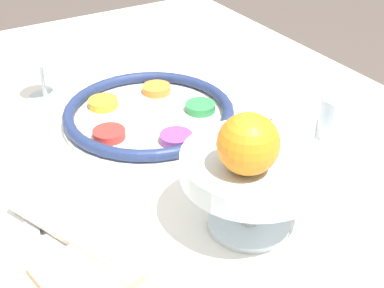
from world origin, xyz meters
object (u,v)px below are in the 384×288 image
at_px(bread_plate, 86,279).
at_px(fruit_stand, 252,173).
at_px(napkin_roll, 65,224).
at_px(cup_near, 340,117).
at_px(seder_plate, 149,114).
at_px(cup_mid, 291,136).
at_px(orange_fruit, 248,144).
at_px(wine_glass, 38,49).

bearing_deg(bread_plate, fruit_stand, 86.27).
xyz_separation_m(bread_plate, napkin_roll, (-0.09, 0.01, 0.01)).
distance_m(fruit_stand, bread_plate, 0.23).
distance_m(fruit_stand, cup_near, 0.28).
xyz_separation_m(seder_plate, cup_mid, (0.21, 0.14, 0.02)).
height_order(orange_fruit, bread_plate, orange_fruit).
bearing_deg(seder_plate, cup_near, 50.68).
relative_size(fruit_stand, napkin_roll, 0.98).
distance_m(seder_plate, bread_plate, 0.37).
relative_size(bread_plate, cup_near, 2.71).
height_order(seder_plate, orange_fruit, orange_fruit).
bearing_deg(bread_plate, cup_near, 100.69).
bearing_deg(seder_plate, napkin_roll, -47.45).
relative_size(seder_plate, cup_mid, 4.08).
height_order(wine_glass, cup_near, wine_glass).
bearing_deg(cup_near, bread_plate, -79.31).
xyz_separation_m(fruit_stand, cup_mid, (-0.10, 0.15, -0.05)).
relative_size(seder_plate, orange_fruit, 4.06).
relative_size(fruit_stand, bread_plate, 0.92).
xyz_separation_m(fruit_stand, orange_fruit, (0.02, -0.03, 0.06)).
bearing_deg(bread_plate, napkin_roll, 174.86).
bearing_deg(napkin_roll, orange_fruit, 56.84).
bearing_deg(orange_fruit, fruit_stand, 128.55).
bearing_deg(fruit_stand, cup_near, 112.04).
xyz_separation_m(wine_glass, bread_plate, (0.47, -0.10, -0.09)).
height_order(seder_plate, cup_mid, cup_mid).
xyz_separation_m(napkin_roll, cup_near, (-0.00, 0.47, 0.02)).
xyz_separation_m(orange_fruit, napkin_roll, (-0.12, -0.19, -0.13)).
relative_size(seder_plate, cup_near, 4.08).
distance_m(wine_glass, cup_mid, 0.47).
height_order(seder_plate, napkin_roll, napkin_roll).
bearing_deg(napkin_roll, bread_plate, -5.14).
relative_size(napkin_roll, cup_near, 2.55).
bearing_deg(cup_near, seder_plate, -129.32).
relative_size(seder_plate, napkin_roll, 1.60).
relative_size(napkin_roll, cup_mid, 2.55).
distance_m(wine_glass, bread_plate, 0.49).
bearing_deg(cup_mid, orange_fruit, -55.60).
bearing_deg(bread_plate, seder_plate, 141.69).
xyz_separation_m(seder_plate, wine_glass, (-0.18, -0.13, 0.08)).
height_order(fruit_stand, cup_mid, fruit_stand).
bearing_deg(orange_fruit, wine_glass, -169.90).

